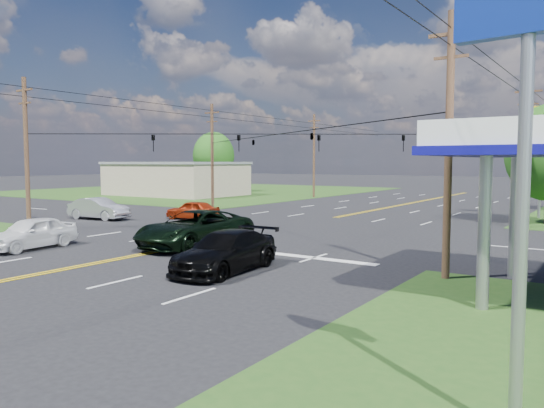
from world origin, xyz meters
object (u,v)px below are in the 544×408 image
Objects in this scene: pole_ne at (526,151)px; pickup_dkgreen at (195,229)px; pole_sw at (26,151)px; suv_black at (226,251)px; pole_se at (449,143)px; pole_left_far at (314,155)px; retail_nw at (176,180)px; pole_nw at (212,155)px; tree_far_l at (214,156)px; sedan_silver at (99,209)px; pickup_white at (31,233)px; polesign_se at (527,69)px.

pole_ne reaches higher than pickup_dkgreen.
suv_black is at bearing -10.24° from pole_sw.
pole_left_far reaches higher than pole_se.
pole_nw is (17.00, -13.00, 2.92)m from retail_nw.
pole_sw is 45.19m from tree_far_l.
pole_nw is at bearing -50.44° from tree_far_l.
pole_ne is at bearing 66.49° from suv_black.
pole_nw is at bearing -12.38° from sedan_silver.
pole_nw is at bearing 145.30° from pole_se.
pole_ne is (43.00, -13.00, 2.92)m from retail_nw.
retail_nw is 1.68× the size of pole_sw.
sedan_silver is (-1.12, -30.76, -4.37)m from pole_left_far.
retail_nw is at bearing 25.74° from sedan_silver.
pickup_white is 0.64× the size of polesign_se.
pole_se is 1.00× the size of pole_ne.
pickup_white is (7.21, -41.34, -4.39)m from pole_left_far.
pole_sw is at bearing -145.30° from pole_ne.
suv_black is (37.52, -44.35, -4.42)m from tree_far_l.
pole_sw is at bearing -65.14° from tree_far_l.
pole_se is 19.72m from pickup_white.
retail_nw is 1.68× the size of pole_nw.
pole_left_far is 42.20m from pickup_white.
suv_black is (18.52, -40.35, -4.39)m from pole_left_far.
suv_black is at bearing -1.26° from pickup_white.
sedan_silver is (-8.33, 10.58, 0.02)m from pickup_white.
pickup_white is at bearing -31.06° from pole_sw.
pole_nw is 23.84m from pickup_white.
pole_nw reaches higher than tree_far_l.
pole_sw and pole_se have the same top height.
pole_sw is 19.27m from suv_black.
pole_se is 13.14m from pickup_dkgreen.
sedan_silver is at bearing 151.37° from polesign_se.
suv_black is (5.02, -3.85, -0.13)m from pickup_dkgreen.
pole_se is 18.00m from pole_ne.
pickup_dkgreen is 6.32m from suv_black.
tree_far_l is at bearing 137.66° from pole_se.
tree_far_l is 52.10m from pickup_dkgreen.
polesign_se is (30.00, -10.75, 0.63)m from pole_sw.
pole_left_far reaches higher than retail_nw.
pole_nw is 28.56m from suv_black.
pole_ne is (0.00, 18.00, 0.00)m from pole_se.
pole_left_far reaches higher than pole_sw.
pole_ne is (26.00, 18.00, 0.00)m from pole_sw.
suv_black is at bearing -65.34° from pole_left_far.
tree_far_l is 71.27m from polesign_se.
pickup_white is at bearing -59.97° from tree_far_l.
pickup_dkgreen reaches higher than pickup_white.
pole_left_far is 39.15m from pickup_dkgreen.
pole_left_far reaches higher than sedan_silver.
pickup_dkgreen is at bearing 31.29° from pickup_white.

